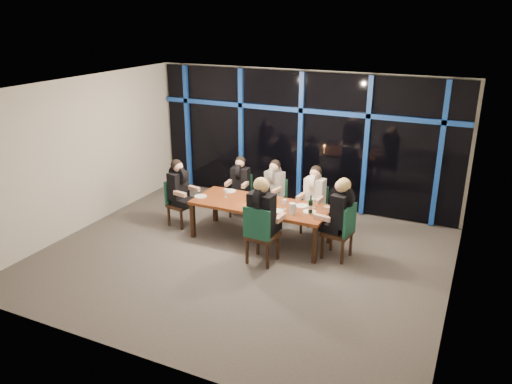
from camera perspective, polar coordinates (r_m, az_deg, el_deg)
room at (r=8.30m, az=-1.77°, el=5.04°), size 7.04×7.00×3.02m
window_wall at (r=11.02m, az=5.24°, el=6.22°), size 6.86×0.43×2.94m
dining_table at (r=9.41m, az=0.52°, el=-1.73°), size 2.60×1.00×0.75m
chair_far_left at (r=10.67m, az=-1.69°, el=-0.07°), size 0.46×0.46×0.90m
chair_far_mid at (r=10.38m, az=2.24°, el=-0.64°), size 0.48×0.48×0.91m
chair_far_right at (r=9.93m, az=6.76°, el=-1.65°), size 0.47×0.47×0.94m
chair_end_left at (r=10.29m, az=-8.97°, el=-0.92°), size 0.52×0.52×0.95m
chair_end_right at (r=8.88m, az=9.86°, el=-4.18°), size 0.53×0.53×1.03m
chair_near_mid at (r=8.55m, az=0.46°, el=-4.63°), size 0.53×0.53×1.08m
diner_far_left at (r=10.49m, az=-1.86°, el=1.63°), size 0.47×0.58×0.87m
diner_far_mid at (r=10.19m, az=2.04°, el=1.13°), size 0.49×0.60×0.88m
diner_far_right at (r=9.73m, az=6.66°, el=0.23°), size 0.48×0.60×0.91m
diner_end_left at (r=10.10m, az=-8.76°, el=0.99°), size 0.63×0.52×0.93m
diner_end_right at (r=8.75m, az=9.50°, el=-1.64°), size 0.67×0.54×1.00m
diner_near_mid at (r=8.46m, az=0.76°, el=-1.79°), size 0.55×0.68×1.05m
plate_far_left at (r=10.02m, az=-2.99°, el=0.11°), size 0.24×0.24×0.01m
plate_far_mid at (r=9.78m, az=0.29°, el=-0.37°), size 0.24×0.24×0.01m
plate_far_right at (r=9.29m, az=5.25°, el=-1.59°), size 0.24×0.24×0.01m
plate_end_left at (r=9.79m, az=-6.35°, el=-0.49°), size 0.24×0.24×0.01m
plate_end_right at (r=9.05m, az=6.14°, el=-2.25°), size 0.24×0.24×0.01m
plate_near_mid at (r=9.03m, az=2.41°, el=-2.19°), size 0.24×0.24×0.01m
wine_bottle at (r=8.92m, az=6.25°, el=-1.69°), size 0.08×0.08×0.35m
water_pitcher at (r=8.90m, az=4.17°, el=-1.91°), size 0.13×0.11×0.21m
tea_light at (r=9.33m, az=-0.67°, el=-1.37°), size 0.06×0.06×0.03m
wine_glass_a at (r=9.35m, az=-0.92°, el=-0.55°), size 0.07×0.07×0.18m
wine_glass_b at (r=9.46m, az=2.00°, el=-0.42°), size 0.06×0.06×0.16m
wine_glass_c at (r=9.08m, az=3.28°, el=-1.19°), size 0.07×0.07×0.19m
wine_glass_d at (r=9.67m, az=-3.50°, el=0.09°), size 0.07×0.07×0.17m
wine_glass_e at (r=9.22m, az=6.62°, el=-1.03°), size 0.07×0.07×0.18m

